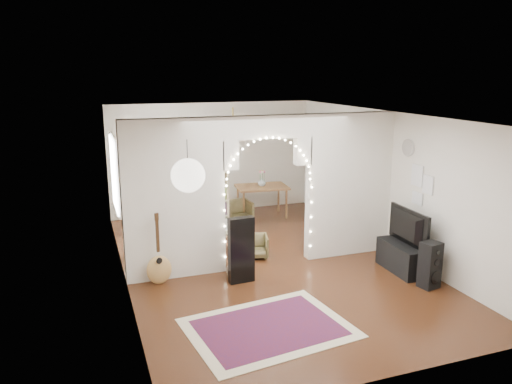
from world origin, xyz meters
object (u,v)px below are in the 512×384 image
object	(u,v)px
media_console	(401,258)
dining_table	(262,189)
bookcase	(196,202)
acoustic_guitar	(159,258)
floor_speaker	(430,265)
dining_chair_right	(238,212)
dining_chair_left	(255,246)

from	to	relation	value
media_console	dining_table	xyz separation A→B (m)	(-1.12, 4.03, 0.43)
bookcase	dining_table	bearing A→B (deg)	41.30
acoustic_guitar	dining_table	bearing A→B (deg)	24.92
acoustic_guitar	media_console	size ratio (longest dim) A/B	1.03
floor_speaker	dining_chair_right	xyz separation A→B (m)	(-1.87, 4.35, -0.11)
bookcase	media_console	bearing A→B (deg)	-29.88
bookcase	dining_chair_right	bearing A→B (deg)	36.84
media_console	dining_chair_left	distance (m)	2.65
media_console	bookcase	bearing A→B (deg)	132.66
dining_chair_left	floor_speaker	bearing A→B (deg)	-30.89
acoustic_guitar	dining_chair_left	distance (m)	2.02
bookcase	dining_chair_left	xyz separation A→B (m)	(0.72, -1.78, -0.50)
acoustic_guitar	dining_chair_right	size ratio (longest dim) A/B	1.71
dining_table	dining_chair_left	world-z (taller)	dining_table
acoustic_guitar	dining_table	xyz separation A→B (m)	(2.97, 3.15, 0.23)
dining_chair_right	bookcase	bearing A→B (deg)	-164.29
floor_speaker	media_console	bearing A→B (deg)	80.46
bookcase	dining_chair_left	distance (m)	1.98
media_console	acoustic_guitar	bearing A→B (deg)	169.14
dining_table	dining_chair_right	world-z (taller)	dining_table
bookcase	floor_speaker	bearing A→B (deg)	-35.22
acoustic_guitar	dining_table	world-z (taller)	acoustic_guitar
floor_speaker	dining_chair_left	world-z (taller)	floor_speaker
bookcase	dining_chair_right	xyz separation A→B (m)	(1.05, 0.34, -0.43)
acoustic_guitar	floor_speaker	xyz separation A→B (m)	(4.11, -1.60, -0.07)
dining_table	media_console	bearing A→B (deg)	-69.20
floor_speaker	bookcase	distance (m)	4.97
dining_table	dining_chair_right	xyz separation A→B (m)	(-0.73, -0.40, -0.41)
floor_speaker	bookcase	xyz separation A→B (m)	(-2.92, 4.01, 0.33)
dining_chair_left	dining_chair_right	bearing A→B (deg)	95.55
dining_chair_right	acoustic_guitar	bearing A→B (deg)	-131.52
dining_table	floor_speaker	bearing A→B (deg)	-71.22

